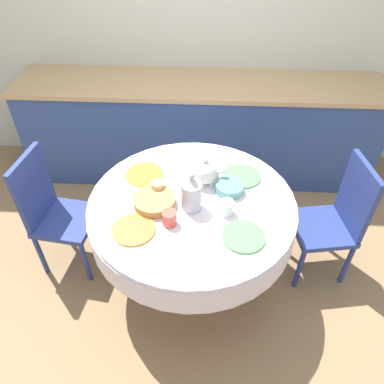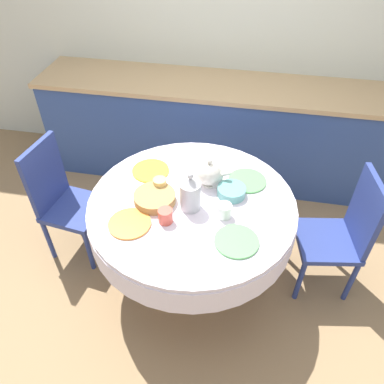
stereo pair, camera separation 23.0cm
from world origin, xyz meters
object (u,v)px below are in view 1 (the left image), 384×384
at_px(chair_right, 53,209).
at_px(teapot, 206,172).
at_px(coffee_carafe, 191,193).
at_px(chair_left, 336,217).

bearing_deg(chair_right, teapot, 100.40).
distance_m(chair_right, coffee_carafe, 1.08).
xyz_separation_m(chair_right, coffee_carafe, (1.00, -0.19, 0.37)).
bearing_deg(chair_right, chair_left, 98.62).
bearing_deg(chair_left, teapot, 79.29).
xyz_separation_m(chair_left, coffee_carafe, (-1.00, -0.22, 0.37)).
distance_m(chair_left, coffee_carafe, 1.09).
xyz_separation_m(chair_left, teapot, (-0.92, 0.02, 0.35)).
height_order(coffee_carafe, teapot, coffee_carafe).
bearing_deg(chair_left, chair_right, 81.38).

